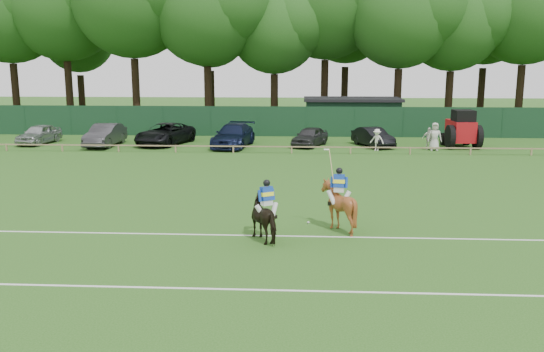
# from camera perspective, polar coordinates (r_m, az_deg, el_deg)

# --- Properties ---
(ground) EXTENTS (160.00, 160.00, 0.00)m
(ground) POSITION_cam_1_polar(r_m,az_deg,el_deg) (21.78, -1.76, -5.15)
(ground) COLOR #1E4C14
(ground) RESTS_ON ground
(horse_dark) EXTENTS (1.74, 2.05, 1.59)m
(horse_dark) POSITION_cam_1_polar(r_m,az_deg,el_deg) (20.12, -0.53, -4.18)
(horse_dark) COLOR black
(horse_dark) RESTS_ON ground
(horse_chestnut) EXTENTS (1.71, 1.87, 1.84)m
(horse_chestnut) POSITION_cam_1_polar(r_m,az_deg,el_deg) (21.39, 6.60, -2.97)
(horse_chestnut) COLOR brown
(horse_chestnut) RESTS_ON ground
(sedan_silver) EXTENTS (2.29, 4.53, 1.48)m
(sedan_silver) POSITION_cam_1_polar(r_m,az_deg,el_deg) (47.23, -22.09, 3.87)
(sedan_silver) COLOR #A7AAAC
(sedan_silver) RESTS_ON ground
(sedan_grey) EXTENTS (1.84, 4.99, 1.63)m
(sedan_grey) POSITION_cam_1_polar(r_m,az_deg,el_deg) (44.37, -16.21, 3.92)
(sedan_grey) COLOR #323134
(sedan_grey) RESTS_ON ground
(suv_black) EXTENTS (4.11, 6.24, 1.59)m
(suv_black) POSITION_cam_1_polar(r_m,az_deg,el_deg) (44.15, -10.55, 4.12)
(suv_black) COLOR black
(suv_black) RESTS_ON ground
(sedan_navy) EXTENTS (3.06, 5.96, 1.65)m
(sedan_navy) POSITION_cam_1_polar(r_m,az_deg,el_deg) (42.34, -3.84, 4.02)
(sedan_navy) COLOR #101733
(sedan_navy) RESTS_ON ground
(hatch_grey) EXTENTS (3.11, 4.48, 1.42)m
(hatch_grey) POSITION_cam_1_polar(r_m,az_deg,el_deg) (42.66, 3.77, 3.92)
(hatch_grey) COLOR #313134
(hatch_grey) RESTS_ON ground
(estate_black) EXTENTS (3.02, 4.45, 1.39)m
(estate_black) POSITION_cam_1_polar(r_m,az_deg,el_deg) (43.03, 9.98, 3.82)
(estate_black) COLOR black
(estate_black) RESTS_ON ground
(spectator_left) EXTENTS (1.13, 0.93, 1.53)m
(spectator_left) POSITION_cam_1_polar(r_m,az_deg,el_deg) (41.04, 10.36, 3.55)
(spectator_left) COLOR silver
(spectator_left) RESTS_ON ground
(spectator_mid) EXTENTS (0.94, 0.41, 1.58)m
(spectator_mid) POSITION_cam_1_polar(r_m,az_deg,el_deg) (42.38, 15.27, 3.61)
(spectator_mid) COLOR silver
(spectator_mid) RESTS_ON ground
(spectator_right) EXTENTS (1.01, 0.70, 1.97)m
(spectator_right) POSITION_cam_1_polar(r_m,az_deg,el_deg) (42.00, 15.82, 3.78)
(spectator_right) COLOR beige
(spectator_right) RESTS_ON ground
(rider_dark) EXTENTS (0.86, 0.64, 1.41)m
(rider_dark) POSITION_cam_1_polar(r_m,az_deg,el_deg) (19.93, -0.51, -2.18)
(rider_dark) COLOR silver
(rider_dark) RESTS_ON ground
(rider_chestnut) EXTENTS (0.93, 0.65, 2.05)m
(rider_chestnut) POSITION_cam_1_polar(r_m,az_deg,el_deg) (21.20, 6.64, -0.88)
(rider_chestnut) COLOR silver
(rider_chestnut) RESTS_ON ground
(polo_ball) EXTENTS (0.09, 0.09, 0.09)m
(polo_ball) POSITION_cam_1_polar(r_m,az_deg,el_deg) (22.34, 3.62, -4.62)
(polo_ball) COLOR silver
(polo_ball) RESTS_ON ground
(pitch_lines) EXTENTS (60.00, 5.10, 0.01)m
(pitch_lines) POSITION_cam_1_polar(r_m,az_deg,el_deg) (18.46, -2.71, -8.20)
(pitch_lines) COLOR silver
(pitch_lines) RESTS_ON ground
(pitch_rail) EXTENTS (62.10, 0.10, 0.50)m
(pitch_rail) POSITION_cam_1_polar(r_m,az_deg,el_deg) (39.27, 0.50, 2.92)
(pitch_rail) COLOR #997F5B
(pitch_rail) RESTS_ON ground
(perimeter_fence) EXTENTS (92.08, 0.08, 2.50)m
(perimeter_fence) POSITION_cam_1_polar(r_m,az_deg,el_deg) (48.09, 1.01, 5.42)
(perimeter_fence) COLOR #14351E
(perimeter_fence) RESTS_ON ground
(utility_shed) EXTENTS (8.40, 4.40, 3.04)m
(utility_shed) POSITION_cam_1_polar(r_m,az_deg,el_deg) (51.19, 7.90, 6.00)
(utility_shed) COLOR #14331E
(utility_shed) RESTS_ON ground
(tree_row) EXTENTS (96.00, 12.00, 21.00)m
(tree_row) POSITION_cam_1_polar(r_m,az_deg,el_deg) (56.15, 3.37, 4.97)
(tree_row) COLOR #26561C
(tree_row) RESTS_ON ground
(tractor) EXTENTS (2.38, 3.38, 2.75)m
(tractor) POSITION_cam_1_polar(r_m,az_deg,el_deg) (43.90, 18.25, 4.37)
(tractor) COLOR #AD1016
(tractor) RESTS_ON ground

